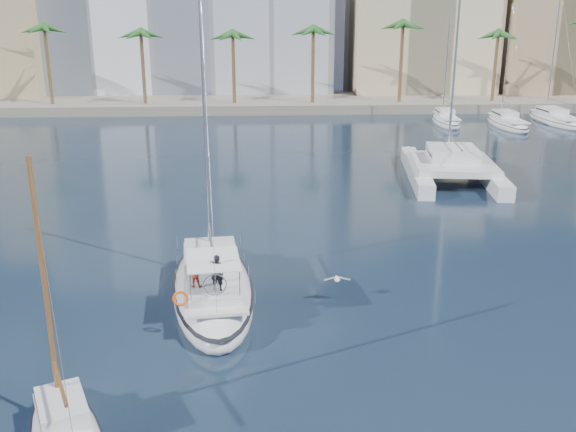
{
  "coord_description": "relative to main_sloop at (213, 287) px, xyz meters",
  "views": [
    {
      "loc": [
        -2.05,
        -26.06,
        12.69
      ],
      "look_at": [
        -0.65,
        1.5,
        3.76
      ],
      "focal_mm": 40.0,
      "sensor_mm": 36.0,
      "label": 1
    }
  ],
  "objects": [
    {
      "name": "ground",
      "position": [
        4.15,
        -1.13,
        -0.52
      ],
      "size": [
        160.0,
        160.0,
        0.0
      ],
      "primitive_type": "plane",
      "color": "black",
      "rests_on": "ground"
    },
    {
      "name": "quay",
      "position": [
        4.15,
        59.87,
        0.08
      ],
      "size": [
        120.0,
        14.0,
        1.2
      ],
      "primitive_type": "cube",
      "color": "gray",
      "rests_on": "ground"
    },
    {
      "name": "building_modern",
      "position": [
        -7.85,
        71.87,
        13.48
      ],
      "size": [
        42.0,
        16.0,
        28.0
      ],
      "primitive_type": "cube",
      "color": "white",
      "rests_on": "ground"
    },
    {
      "name": "building_beige",
      "position": [
        26.15,
        68.87,
        9.48
      ],
      "size": [
        20.0,
        14.0,
        20.0
      ],
      "primitive_type": "cube",
      "color": "beige",
      "rests_on": "ground"
    },
    {
      "name": "building_tan_right",
      "position": [
        46.15,
        66.87,
        8.48
      ],
      "size": [
        18.0,
        12.0,
        18.0
      ],
      "primitive_type": "cube",
      "color": "tan",
      "rests_on": "ground"
    },
    {
      "name": "palm_centre",
      "position": [
        4.15,
        55.87,
        9.76
      ],
      "size": [
        3.6,
        3.6,
        12.3
      ],
      "color": "brown",
      "rests_on": "ground"
    },
    {
      "name": "palm_right",
      "position": [
        38.15,
        55.87,
        9.76
      ],
      "size": [
        3.6,
        3.6,
        12.3
      ],
      "color": "brown",
      "rests_on": "ground"
    },
    {
      "name": "main_sloop",
      "position": [
        0.0,
        0.0,
        0.0
      ],
      "size": [
        4.8,
        11.73,
        16.95
      ],
      "rotation": [
        0.0,
        0.0,
        0.1
      ],
      "color": "silver",
      "rests_on": "ground"
    },
    {
      "name": "catamaran",
      "position": [
        17.34,
        20.86,
        0.65
      ],
      "size": [
        8.23,
        13.93,
        19.1
      ],
      "rotation": [
        0.0,
        0.0,
        -0.13
      ],
      "color": "silver",
      "rests_on": "ground"
    },
    {
      "name": "seagull",
      "position": [
        5.64,
        -0.83,
        0.62
      ],
      "size": [
        1.19,
        0.51,
        0.22
      ],
      "color": "silver",
      "rests_on": "ground"
    },
    {
      "name": "moored_yacht_a",
      "position": [
        24.15,
        45.87,
        -0.52
      ],
      "size": [
        3.37,
        9.52,
        11.9
      ],
      "primitive_type": null,
      "rotation": [
        0.0,
        0.0,
        -0.07
      ],
      "color": "silver",
      "rests_on": "ground"
    },
    {
      "name": "moored_yacht_b",
      "position": [
        30.65,
        43.87,
        -0.52
      ],
      "size": [
        3.32,
        10.83,
        13.72
      ],
      "primitive_type": null,
      "rotation": [
        0.0,
        0.0,
        -0.02
      ],
      "color": "silver",
      "rests_on": "ground"
    },
    {
      "name": "moored_yacht_c",
      "position": [
        37.15,
        45.87,
        -0.52
      ],
      "size": [
        3.98,
        12.33,
        15.54
      ],
      "primitive_type": null,
      "rotation": [
        0.0,
        0.0,
        0.03
      ],
      "color": "silver",
      "rests_on": "ground"
    }
  ]
}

